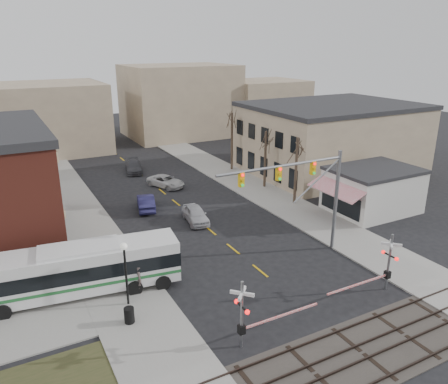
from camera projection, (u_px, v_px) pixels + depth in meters
The scene contains 22 objects.
ground at pixel (276, 284), 29.77m from camera, with size 160.00×160.00×0.00m, color black.
sidewalk_west at pixel (77, 212), 42.19m from camera, with size 5.00×60.00×0.12m, color gray.
sidewalk_east at pixel (245, 184), 50.66m from camera, with size 5.00×60.00×0.12m, color gray.
ballast_strip at pixel (362, 353), 23.09m from camera, with size 160.00×5.00×0.06m, color #332D28.
rail_tracks at pixel (362, 352), 23.06m from camera, with size 160.00×3.91×0.14m.
tan_building at pixel (331, 137), 54.87m from camera, with size 20.30×15.30×8.50m.
awning_shop at pixel (373, 190), 42.02m from camera, with size 9.74×6.20×4.30m.
tree_east_a at pixel (296, 171), 43.32m from camera, with size 0.28×0.28×6.75m.
tree_east_b at pixel (265, 159), 48.53m from camera, with size 0.28×0.28×6.30m.
tree_east_c at pixel (232, 142), 55.14m from camera, with size 0.28×0.28×7.20m.
transit_bus at pixel (81, 269), 28.01m from camera, with size 12.73×4.38×3.21m.
traffic_signal_mast at pixel (308, 185), 31.79m from camera, with size 10.53×0.30×8.00m.
rr_crossing_west at pixel (249, 313), 23.19m from camera, with size 5.60×1.36×4.00m.
rr_crossing_east at pixel (384, 264), 28.29m from camera, with size 5.60×1.36×4.00m.
street_lamp at pixel (125, 261), 26.31m from camera, with size 0.44×0.44×4.18m.
trash_bin at pixel (129, 315), 25.33m from camera, with size 0.60×0.60×0.95m, color black.
car_a at pixel (196, 214), 39.80m from camera, with size 1.73×4.31×1.47m, color #ACACB1.
car_b at pixel (146, 202), 42.81m from camera, with size 1.56×4.48×1.48m, color #1E1C47.
car_c at pixel (166, 181), 49.55m from camera, with size 2.13×4.62×1.28m, color #BBBBBB.
car_d at pixel (134, 167), 55.15m from camera, with size 1.91×4.71×1.37m, color #3F3F44.
pedestrian_near at pixel (139, 279), 28.30m from camera, with size 0.70×0.46×1.92m, color #4C3F3D.
pedestrian_far at pixel (111, 256), 31.41m from camera, with size 0.91×0.71×1.86m, color #2F3953.
Camera 1 is at (-15.44, -21.35, 15.61)m, focal length 35.00 mm.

